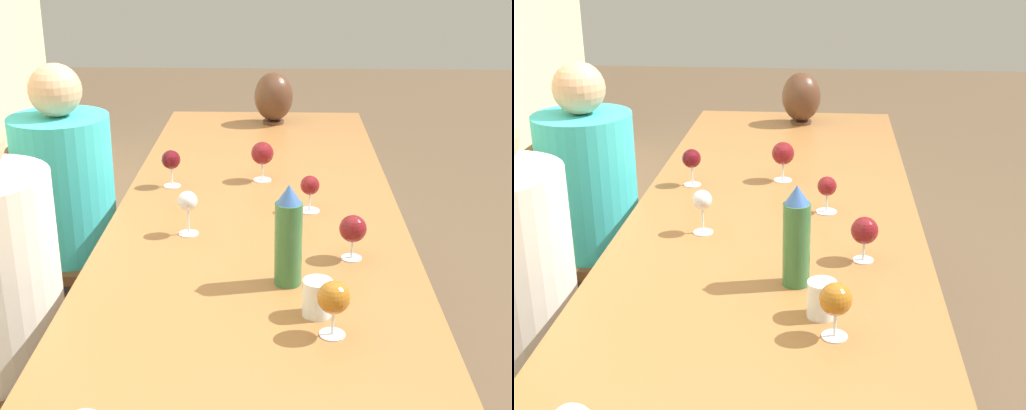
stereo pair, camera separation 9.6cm
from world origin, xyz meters
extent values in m
cube|color=#936033|center=(0.00, 0.00, 0.75)|extent=(3.12, 0.94, 0.04)
cylinder|color=#936033|center=(1.46, -0.37, 0.37)|extent=(0.07, 0.07, 0.73)
cylinder|color=#936033|center=(1.46, 0.37, 0.37)|extent=(0.07, 0.07, 0.73)
cylinder|color=#336638|center=(-0.32, -0.09, 0.89)|extent=(0.07, 0.07, 0.23)
cone|color=#33599E|center=(-0.32, -0.09, 1.02)|extent=(0.07, 0.07, 0.05)
cylinder|color=silver|center=(-0.48, -0.16, 0.82)|extent=(0.07, 0.07, 0.09)
cylinder|color=#4C2D1E|center=(1.34, -0.04, 0.78)|extent=(0.10, 0.10, 0.01)
ellipsoid|color=#4C2D1E|center=(1.34, -0.04, 0.90)|extent=(0.18, 0.18, 0.23)
cylinder|color=silver|center=(-0.16, -0.28, 0.77)|extent=(0.06, 0.06, 0.00)
cylinder|color=silver|center=(-0.16, -0.28, 0.80)|extent=(0.01, 0.01, 0.06)
sphere|color=maroon|center=(-0.16, -0.28, 0.86)|extent=(0.08, 0.08, 0.08)
cylinder|color=silver|center=(0.51, -0.01, 0.77)|extent=(0.07, 0.07, 0.00)
cylinder|color=silver|center=(0.51, -0.01, 0.81)|extent=(0.01, 0.01, 0.07)
sphere|color=maroon|center=(0.51, -0.01, 0.88)|extent=(0.08, 0.08, 0.08)
cylinder|color=silver|center=(0.00, 0.21, 0.77)|extent=(0.06, 0.06, 0.00)
cylinder|color=silver|center=(0.00, 0.21, 0.81)|extent=(0.01, 0.01, 0.08)
sphere|color=silver|center=(0.00, 0.21, 0.88)|extent=(0.06, 0.06, 0.06)
cylinder|color=silver|center=(-0.57, -0.19, 0.77)|extent=(0.06, 0.06, 0.00)
cylinder|color=silver|center=(-0.57, -0.19, 0.81)|extent=(0.01, 0.01, 0.06)
sphere|color=#995B19|center=(-0.57, -0.19, 0.87)|extent=(0.08, 0.08, 0.08)
cylinder|color=silver|center=(0.20, -0.17, 0.77)|extent=(0.07, 0.07, 0.00)
cylinder|color=silver|center=(0.20, -0.17, 0.81)|extent=(0.01, 0.01, 0.06)
sphere|color=maroon|center=(0.20, -0.17, 0.86)|extent=(0.06, 0.06, 0.06)
cylinder|color=silver|center=(0.43, 0.32, 0.77)|extent=(0.06, 0.06, 0.00)
cylinder|color=silver|center=(0.43, 0.32, 0.81)|extent=(0.01, 0.01, 0.07)
sphere|color=#510C14|center=(0.43, 0.32, 0.87)|extent=(0.07, 0.07, 0.07)
cube|color=brown|center=(-0.25, 0.74, 0.45)|extent=(0.44, 0.44, 0.04)
cylinder|color=brown|center=(-0.06, 0.55, 0.22)|extent=(0.04, 0.04, 0.43)
cube|color=brown|center=(0.51, 0.74, 0.45)|extent=(0.44, 0.44, 0.04)
cube|color=brown|center=(0.51, 0.94, 0.68)|extent=(0.40, 0.03, 0.41)
cylinder|color=brown|center=(0.32, 0.55, 0.22)|extent=(0.04, 0.04, 0.43)
cylinder|color=brown|center=(0.70, 0.55, 0.22)|extent=(0.04, 0.04, 0.43)
cylinder|color=brown|center=(0.32, 0.93, 0.22)|extent=(0.04, 0.04, 0.43)
cylinder|color=brown|center=(0.70, 0.93, 0.22)|extent=(0.04, 0.04, 0.43)
cube|color=#2D2D38|center=(0.51, 0.67, 0.24)|extent=(0.28, 0.20, 0.47)
cylinder|color=#33B7BC|center=(0.51, 0.74, 0.74)|extent=(0.37, 0.37, 0.54)
sphere|color=tan|center=(0.51, 0.74, 1.11)|extent=(0.19, 0.19, 0.19)
camera|label=1|loc=(-2.00, -0.06, 1.65)|focal=50.00mm
camera|label=2|loc=(-1.99, -0.16, 1.65)|focal=50.00mm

